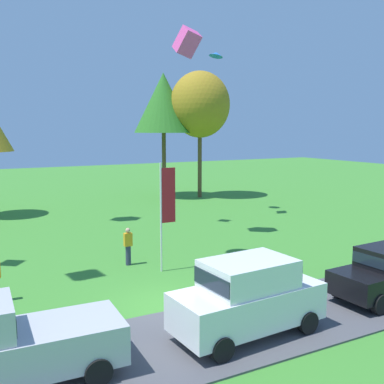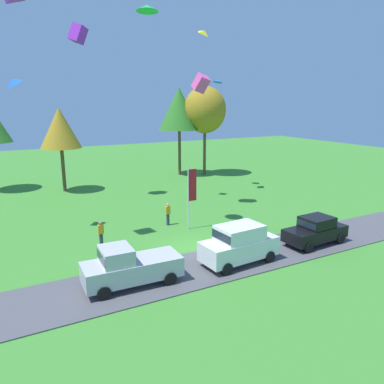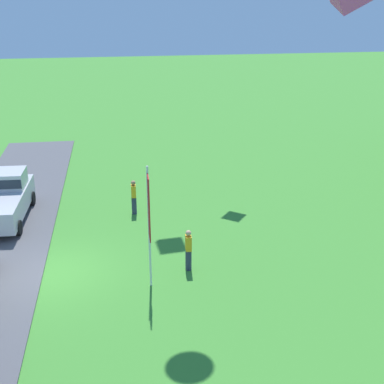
{
  "view_description": "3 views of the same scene",
  "coord_description": "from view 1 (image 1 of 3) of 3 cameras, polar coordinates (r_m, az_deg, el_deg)",
  "views": [
    {
      "loc": [
        -6.24,
        -13.66,
        6.14
      ],
      "look_at": [
        2.75,
        3.21,
        3.42
      ],
      "focal_mm": 42.0,
      "sensor_mm": 36.0,
      "label": 1
    },
    {
      "loc": [
        -10.9,
        -19.83,
        9.24
      ],
      "look_at": [
        1.81,
        3.67,
        2.75
      ],
      "focal_mm": 35.0,
      "sensor_mm": 36.0,
      "label": 2
    },
    {
      "loc": [
        18.66,
        2.7,
        10.75
      ],
      "look_at": [
        1.77,
        5.02,
        3.83
      ],
      "focal_mm": 50.0,
      "sensor_mm": 36.0,
      "label": 3
    }
  ],
  "objects": [
    {
      "name": "kite_box_high_left",
      "position": [
        25.26,
        -0.64,
        18.51
      ],
      "size": [
        1.35,
        1.48,
        1.79
      ],
      "primitive_type": "cube",
      "rotation": [
        0.53,
        0.3,
        0.04
      ],
      "color": "#EA4C9E"
    },
    {
      "name": "car_suv_near_entrance",
      "position": [
        13.64,
        7.12,
        -12.77
      ],
      "size": [
        4.71,
        2.28,
        2.28
      ],
      "color": "white",
      "rests_on": "ground"
    },
    {
      "name": "car_pickup_far_end",
      "position": [
        11.95,
        -22.33,
        -17.44
      ],
      "size": [
        5.07,
        2.2,
        2.14
      ],
      "color": "#B7B7BC",
      "rests_on": "ground"
    },
    {
      "name": "kite_delta_topmost",
      "position": [
        33.02,
        3.09,
        17.05
      ],
      "size": [
        1.21,
        1.18,
        0.51
      ],
      "primitive_type": "cone",
      "rotation": [
        0.23,
        0.0,
        1.78
      ],
      "color": "blue"
    },
    {
      "name": "ground_plane",
      "position": [
        16.23,
        -3.33,
        -14.15
      ],
      "size": [
        120.0,
        120.0,
        0.0
      ],
      "primitive_type": "plane",
      "color": "#3D842D"
    },
    {
      "name": "flag_banner",
      "position": [
        19.17,
        -3.33,
        -1.37
      ],
      "size": [
        0.71,
        0.08,
        4.72
      ],
      "color": "silver",
      "rests_on": "ground"
    },
    {
      "name": "pavement_strip",
      "position": [
        13.95,
        1.69,
        -17.87
      ],
      "size": [
        36.0,
        4.4,
        0.06
      ],
      "primitive_type": "cube",
      "color": "#4C4C51",
      "rests_on": "ground"
    },
    {
      "name": "person_on_lawn",
      "position": [
        20.57,
        -8.12,
        -6.81
      ],
      "size": [
        0.36,
        0.24,
        1.71
      ],
      "color": "#2D334C",
      "rests_on": "ground"
    },
    {
      "name": "tree_far_right",
      "position": [
        40.1,
        -3.64,
        11.2
      ],
      "size": [
        5.18,
        5.18,
        10.94
      ],
      "color": "brown",
      "rests_on": "ground"
    },
    {
      "name": "tree_far_left",
      "position": [
        40.0,
        1.01,
        11.01
      ],
      "size": [
        5.25,
        5.25,
        11.09
      ],
      "color": "brown",
      "rests_on": "ground"
    }
  ]
}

